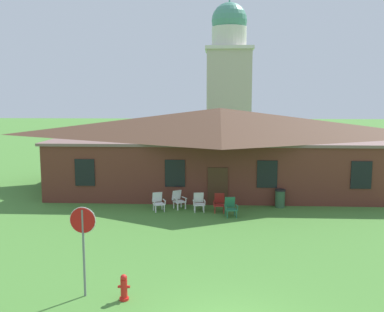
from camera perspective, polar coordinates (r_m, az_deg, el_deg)
name	(u,v)px	position (r m, az deg, el deg)	size (l,w,h in m)	color
brick_building	(220,147)	(28.71, 3.65, 1.20)	(20.82, 10.40, 5.17)	brown
dome_tower	(229,80)	(49.58, 4.79, 9.82)	(5.18, 5.18, 16.87)	#BCB29E
stop_sign	(83,233)	(13.54, -14.00, -9.70)	(0.80, 0.10, 2.76)	slate
lawn_chair_by_porch	(158,201)	(23.03, -4.43, -5.91)	(0.78, 0.83, 0.96)	white
lawn_chair_near_door	(178,199)	(23.45, -1.80, -5.63)	(0.85, 0.87, 0.96)	white
lawn_chair_left_end	(199,202)	(22.88, 0.89, -5.98)	(0.69, 0.72, 0.96)	silver
lawn_chair_middle	(219,202)	(22.78, 3.59, -6.06)	(0.64, 0.67, 0.96)	maroon
lawn_chair_right_end	(230,207)	(21.99, 5.03, -6.58)	(0.71, 0.75, 0.96)	#28704C
fire_hydrant	(124,288)	(13.63, -8.85, -16.60)	(0.36, 0.28, 0.79)	red
trash_bin	(280,198)	(24.12, 11.39, -5.41)	(0.56, 0.56, 0.98)	#335638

